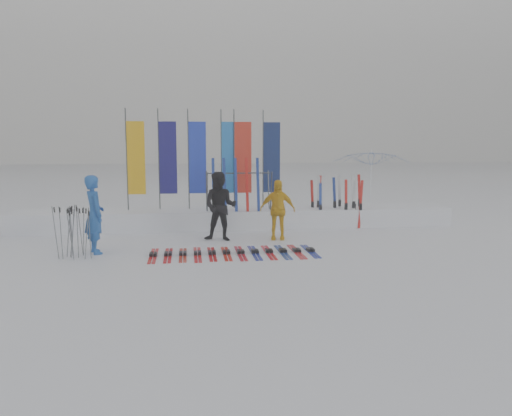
{
  "coord_description": "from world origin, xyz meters",
  "views": [
    {
      "loc": [
        -1.58,
        -11.4,
        2.67
      ],
      "look_at": [
        0.2,
        1.6,
        1.0
      ],
      "focal_mm": 35.0,
      "sensor_mm": 36.0,
      "label": 1
    }
  ],
  "objects": [
    {
      "name": "feather_flags",
      "position": [
        -0.94,
        4.85,
        2.24
      ],
      "size": [
        4.95,
        0.19,
        3.2
      ],
      "color": "#383A3F",
      "rests_on": "ground"
    },
    {
      "name": "ski_row",
      "position": [
        -0.49,
        0.6,
        0.04
      ],
      "size": [
        4.05,
        1.69,
        0.07
      ],
      "color": "red",
      "rests_on": "ground"
    },
    {
      "name": "ground",
      "position": [
        0.0,
        0.0,
        0.0
      ],
      "size": [
        120.0,
        120.0,
        0.0
      ],
      "primitive_type": "plane",
      "color": "white",
      "rests_on": "ground"
    },
    {
      "name": "person_blue",
      "position": [
        -3.87,
        1.14,
        0.97
      ],
      "size": [
        0.7,
        0.83,
        1.93
      ],
      "primitive_type": "imported",
      "rotation": [
        0.0,
        0.0,
        1.98
      ],
      "color": "#1D53AC",
      "rests_on": "ground"
    },
    {
      "name": "tent_canopy",
      "position": [
        4.95,
        5.79,
        1.26
      ],
      "size": [
        3.64,
        3.67,
        2.53
      ],
      "primitive_type": "imported",
      "rotation": [
        0.0,
        0.0,
        -0.4
      ],
      "color": "white",
      "rests_on": "ground"
    },
    {
      "name": "person_black",
      "position": [
        -0.7,
        2.36,
        0.96
      ],
      "size": [
        1.1,
        0.96,
        1.93
      ],
      "primitive_type": "imported",
      "rotation": [
        0.0,
        0.0,
        -0.29
      ],
      "color": "black",
      "rests_on": "ground"
    },
    {
      "name": "snow_bank",
      "position": [
        0.0,
        4.6,
        0.3
      ],
      "size": [
        14.0,
        1.6,
        0.6
      ],
      "primitive_type": "cube",
      "color": "white",
      "rests_on": "ground"
    },
    {
      "name": "person_yellow",
      "position": [
        0.91,
        2.32,
        0.85
      ],
      "size": [
        1.05,
        0.59,
        1.69
      ],
      "primitive_type": "imported",
      "rotation": [
        0.0,
        0.0,
        -0.18
      ],
      "color": "yellow",
      "rests_on": "ground"
    },
    {
      "name": "pole_cluster",
      "position": [
        -4.29,
        0.76,
        0.6
      ],
      "size": [
        0.87,
        0.67,
        1.26
      ],
      "color": "#595B60",
      "rests_on": "ground"
    },
    {
      "name": "ski_rack",
      "position": [
        0.0,
        4.2,
        1.38
      ],
      "size": [
        2.04,
        0.8,
        1.23
      ],
      "color": "#383A3F",
      "rests_on": "ground"
    },
    {
      "name": "upright_skis",
      "position": [
        3.31,
        4.24,
        0.8
      ],
      "size": [
        1.64,
        0.89,
        1.69
      ],
      "color": "red",
      "rests_on": "ground"
    }
  ]
}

